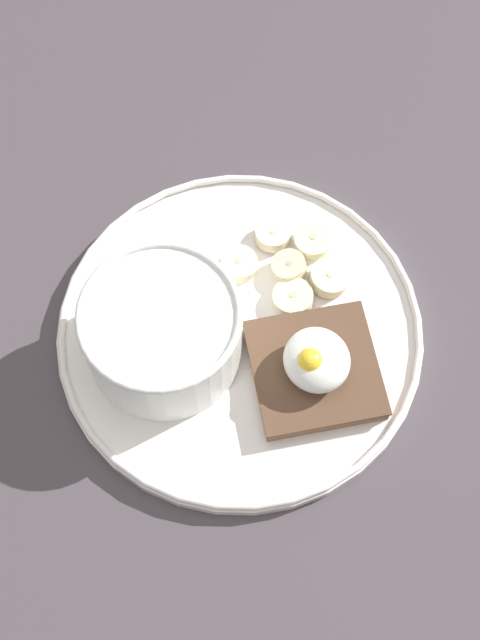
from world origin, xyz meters
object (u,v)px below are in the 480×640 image
object	(u,v)px
banana_slice_outer	(273,235)
banana_slice_left	(289,267)
banana_slice_right	(239,264)
oatmeal_bowl	(162,329)
poached_egg	(316,360)
banana_slice_back	(293,298)
banana_slice_front	(313,241)
banana_slice_inner	(329,278)
toast_slice	(315,370)

from	to	relation	value
banana_slice_outer	banana_slice_left	bearing A→B (deg)	-173.17
banana_slice_right	oatmeal_bowl	bearing A→B (deg)	124.84
poached_egg	banana_slice_back	distance (cm)	7.01
banana_slice_outer	poached_egg	bearing A→B (deg)	178.34
poached_egg	banana_slice_back	world-z (taller)	poached_egg
banana_slice_front	poached_egg	bearing A→B (deg)	162.88
banana_slice_left	banana_slice_right	xyz separation A→B (cm)	(1.38, 3.95, -0.03)
banana_slice_right	banana_slice_outer	xyz separation A→B (cm)	(1.97, -3.55, -0.15)
banana_slice_back	banana_slice_inner	world-z (taller)	banana_slice_inner
oatmeal_bowl	banana_slice_back	bearing A→B (deg)	-83.97
toast_slice	banana_slice_back	xyz separation A→B (cm)	(6.56, -0.21, -0.22)
poached_egg	banana_slice_inner	world-z (taller)	poached_egg
toast_slice	banana_slice_inner	world-z (taller)	same
banana_slice_left	banana_slice_back	xyz separation A→B (cm)	(-2.75, 0.49, -0.15)
banana_slice_back	banana_slice_inner	xyz separation A→B (cm)	(0.90, -3.42, 0.10)
toast_slice	poached_egg	bearing A→B (deg)	111.48
banana_slice_left	banana_slice_inner	distance (cm)	3.46
banana_slice_left	banana_slice_back	distance (cm)	2.79
toast_slice	banana_slice_right	distance (cm)	11.17
poached_egg	banana_slice_right	xyz separation A→B (cm)	(10.72, 3.18, -2.24)
banana_slice_back	banana_slice_outer	xyz separation A→B (cm)	(6.10, -0.09, -0.03)
toast_slice	banana_slice_outer	world-z (taller)	toast_slice
banana_slice_right	banana_slice_inner	xyz separation A→B (cm)	(-3.22, -6.88, -0.02)
banana_slice_right	banana_slice_inner	bearing A→B (deg)	-115.12
banana_slice_front	banana_slice_back	size ratio (longest dim) A/B	0.72
banana_slice_front	banana_slice_inner	distance (cm)	3.79
banana_slice_inner	banana_slice_outer	bearing A→B (deg)	32.65
oatmeal_bowl	banana_slice_back	size ratio (longest dim) A/B	2.65
banana_slice_back	oatmeal_bowl	bearing A→B (deg)	96.03
banana_slice_inner	oatmeal_bowl	bearing A→B (deg)	98.12
banana_slice_outer	oatmeal_bowl	bearing A→B (deg)	123.09
oatmeal_bowl	banana_slice_right	bearing A→B (deg)	-55.16
oatmeal_bowl	banana_slice_outer	world-z (taller)	oatmeal_bowl
poached_egg	toast_slice	bearing A→B (deg)	-68.52
poached_egg	banana_slice_left	xyz separation A→B (cm)	(9.34, -0.77, -2.20)
poached_egg	banana_slice_inner	distance (cm)	8.65
banana_slice_front	oatmeal_bowl	bearing A→B (deg)	112.31
banana_slice_right	banana_slice_inner	size ratio (longest dim) A/B	1.07
toast_slice	banana_slice_front	distance (cm)	11.75
banana_slice_front	banana_slice_right	world-z (taller)	banana_slice_right
banana_slice_left	oatmeal_bowl	bearing A→B (deg)	108.73
toast_slice	banana_slice_right	xyz separation A→B (cm)	(10.69, 3.25, -0.10)
oatmeal_bowl	banana_slice_left	bearing A→B (deg)	-71.27
oatmeal_bowl	banana_slice_left	distance (cm)	12.49
poached_egg	banana_slice_front	distance (cm)	12.03
banana_slice_right	toast_slice	bearing A→B (deg)	-163.08
banana_slice_back	banana_slice_front	bearing A→B (deg)	-34.29
poached_egg	banana_slice_back	bearing A→B (deg)	-2.43
oatmeal_bowl	poached_egg	xyz separation A→B (cm)	(-5.43, -10.78, -0.47)
banana_slice_front	banana_slice_right	size ratio (longest dim) A/B	0.76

